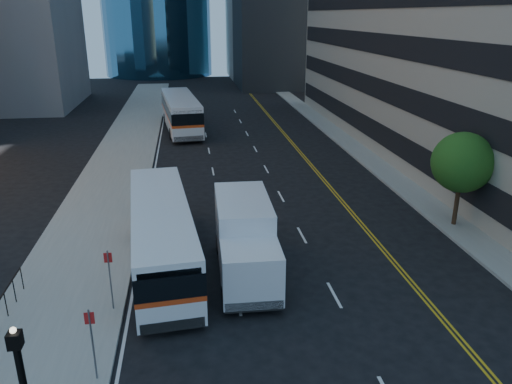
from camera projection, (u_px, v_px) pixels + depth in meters
ground at (336, 324)px, 18.73m from camera, size 160.00×160.00×0.00m
sidewalk_west at (124, 156)px, 40.67m from camera, size 5.00×90.00×0.15m
sidewalk_east at (354, 148)px, 43.20m from camera, size 2.00×90.00×0.15m
street_tree at (462, 163)px, 26.14m from camera, size 3.20×3.20×5.10m
bus_front at (162, 233)px, 22.61m from camera, size 3.61×11.74×2.98m
bus_rear at (181, 112)px, 49.57m from camera, size 4.19×13.28×3.37m
box_truck at (245, 239)px, 21.74m from camera, size 2.50×6.88×3.27m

